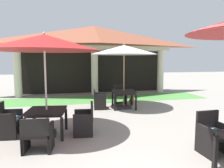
% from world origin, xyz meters
% --- Properties ---
extents(background_pavilion, '(9.64, 2.94, 3.99)m').
position_xyz_m(background_pavilion, '(0.00, 9.49, 3.12)').
color(background_pavilion, beige).
rests_on(background_pavilion, ground).
extents(lawn_strip, '(11.44, 2.11, 0.01)m').
position_xyz_m(lawn_strip, '(0.00, 7.84, 0.00)').
color(lawn_strip, '#47843D').
rests_on(lawn_strip, ground).
extents(patio_table_near_foreground, '(1.08, 1.08, 0.71)m').
position_xyz_m(patio_table_near_foreground, '(-2.23, 2.92, 0.62)').
color(patio_table_near_foreground, black).
rests_on(patio_table_near_foreground, ground).
extents(patio_umbrella_near_foreground, '(2.92, 2.92, 2.73)m').
position_xyz_m(patio_umbrella_near_foreground, '(-2.23, 2.92, 2.44)').
color(patio_umbrella_near_foreground, '#2D2D2D').
rests_on(patio_umbrella_near_foreground, ground).
extents(patio_chair_near_foreground_west, '(0.59, 0.65, 0.91)m').
position_xyz_m(patio_chair_near_foreground_west, '(-3.22, 3.04, 0.43)').
color(patio_chair_near_foreground_west, black).
rests_on(patio_chair_near_foreground_west, ground).
extents(patio_chair_near_foreground_south, '(0.67, 0.60, 0.79)m').
position_xyz_m(patio_chair_near_foreground_south, '(-2.34, 1.93, 0.38)').
color(patio_chair_near_foreground_south, black).
rests_on(patio_chair_near_foreground_south, ground).
extents(patio_chair_near_foreground_east, '(0.59, 0.67, 0.85)m').
position_xyz_m(patio_chair_near_foreground_east, '(-1.23, 2.80, 0.40)').
color(patio_chair_near_foreground_east, black).
rests_on(patio_chair_near_foreground_east, ground).
extents(patio_chair_mid_left_north, '(0.58, 0.56, 0.90)m').
position_xyz_m(patio_chair_mid_left_north, '(1.34, 0.98, 0.41)').
color(patio_chair_mid_left_north, black).
rests_on(patio_chair_mid_left_north, ground).
extents(patio_table_mid_right, '(1.03, 1.03, 0.75)m').
position_xyz_m(patio_table_mid_right, '(0.68, 5.56, 0.65)').
color(patio_table_mid_right, black).
rests_on(patio_table_mid_right, ground).
extents(patio_umbrella_mid_right, '(2.72, 2.72, 2.69)m').
position_xyz_m(patio_umbrella_mid_right, '(0.68, 5.56, 2.41)').
color(patio_umbrella_mid_right, '#2D2D2D').
rests_on(patio_umbrella_mid_right, ground).
extents(patio_chair_mid_right_west, '(0.56, 0.64, 0.81)m').
position_xyz_m(patio_chair_mid_right_west, '(-0.36, 5.69, 0.39)').
color(patio_chair_mid_right_west, black).
rests_on(patio_chair_mid_right_west, ground).
extents(patio_chair_mid_right_north, '(0.61, 0.63, 0.88)m').
position_xyz_m(patio_chair_mid_right_north, '(0.80, 6.60, 0.41)').
color(patio_chair_mid_right_north, black).
rests_on(patio_chair_mid_right_north, ground).
extents(terracotta_urn, '(0.25, 0.25, 0.39)m').
position_xyz_m(terracotta_urn, '(1.29, 6.32, 0.16)').
color(terracotta_urn, '#9E5633').
rests_on(terracotta_urn, ground).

